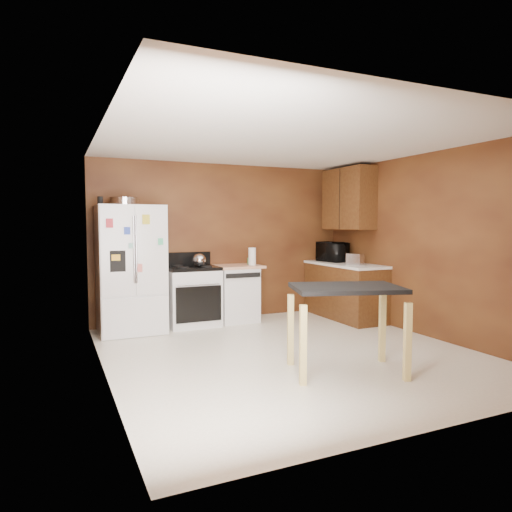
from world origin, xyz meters
TOP-DOWN VIEW (x-y plane):
  - floor at (0.00, 0.00)m, footprint 4.50×4.50m
  - ceiling at (0.00, 0.00)m, footprint 4.50×4.50m
  - wall_back at (0.00, 2.25)m, footprint 4.20×0.00m
  - wall_front at (0.00, -2.25)m, footprint 4.20×0.00m
  - wall_left at (-2.10, 0.00)m, footprint 0.00×4.50m
  - wall_right at (2.10, 0.00)m, footprint 0.00×4.50m
  - roasting_pan at (-1.62, 1.85)m, footprint 0.42×0.42m
  - pen_cup at (-1.95, 1.81)m, footprint 0.07×0.07m
  - kettle at (-0.55, 1.83)m, footprint 0.20×0.20m
  - paper_towel at (0.32, 1.85)m, footprint 0.15×0.15m
  - green_canister at (0.34, 1.97)m, footprint 0.11×0.11m
  - toaster at (1.76, 1.13)m, footprint 0.24×0.28m
  - microwave at (1.80, 1.82)m, footprint 0.43×0.59m
  - refrigerator at (-1.55, 1.86)m, footprint 0.90×0.80m
  - gas_range at (-0.64, 1.92)m, footprint 0.76×0.68m
  - dishwasher at (0.08, 1.95)m, footprint 0.78×0.63m
  - right_cabinets at (1.84, 1.48)m, footprint 0.63×1.58m
  - island at (0.19, -0.86)m, footprint 1.27×1.02m

SIDE VIEW (x-z plane):
  - floor at x=0.00m, z-range 0.00..0.00m
  - dishwasher at x=0.08m, z-range 0.01..0.90m
  - gas_range at x=-0.64m, z-range -0.09..1.01m
  - island at x=0.19m, z-range 0.30..1.21m
  - refrigerator at x=-1.55m, z-range 0.00..1.80m
  - right_cabinets at x=1.84m, z-range -0.32..2.13m
  - green_canister at x=0.34m, z-range 0.89..1.00m
  - toaster at x=1.76m, z-range 0.90..1.08m
  - kettle at x=-0.55m, z-range 0.90..1.10m
  - paper_towel at x=0.32m, z-range 0.89..1.17m
  - microwave at x=1.80m, z-range 0.90..1.20m
  - wall_back at x=0.00m, z-range -0.85..3.35m
  - wall_front at x=0.00m, z-range -0.85..3.35m
  - wall_left at x=-2.10m, z-range -1.00..3.50m
  - wall_right at x=2.10m, z-range -1.00..3.50m
  - roasting_pan at x=-1.62m, z-range 1.80..1.90m
  - pen_cup at x=-1.95m, z-range 1.80..1.91m
  - ceiling at x=0.00m, z-range 2.50..2.50m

